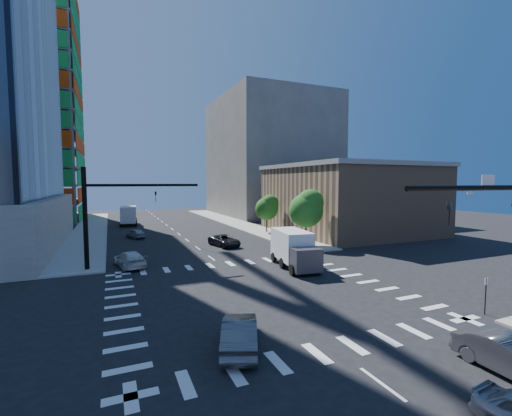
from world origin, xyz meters
TOP-DOWN VIEW (x-y plane):
  - ground at (0.00, 0.00)m, footprint 160.00×160.00m
  - road_markings at (0.00, 0.00)m, footprint 20.00×20.00m
  - sidewalk_ne at (12.50, 40.00)m, footprint 5.00×60.00m
  - sidewalk_nw at (-12.50, 40.00)m, footprint 5.00×60.00m
  - construction_building at (-27.41, 61.93)m, footprint 25.16×34.50m
  - commercial_building at (25.00, 22.00)m, footprint 20.50×22.50m
  - bg_building_ne at (27.00, 55.00)m, footprint 24.00×30.00m
  - signal_mast_nw at (-10.00, 11.50)m, footprint 10.20×0.40m
  - tree_south at (12.63, 13.90)m, footprint 4.16×4.16m
  - tree_north at (12.93, 25.90)m, footprint 3.54×3.52m
  - no_parking_sign at (10.70, -9.00)m, footprint 0.30×0.06m
  - car_nb_far at (3.28, 17.80)m, footprint 3.30×5.40m
  - car_sb_near at (-7.96, 11.42)m, footprint 3.10×5.32m
  - car_sb_mid at (-6.26, 28.48)m, footprint 2.83×4.09m
  - car_sb_cross at (-4.07, -7.15)m, footprint 3.15×4.83m
  - box_truck_near at (5.94, 5.10)m, footprint 3.60×6.66m
  - box_truck_far at (-6.35, 44.73)m, footprint 3.33×6.81m

SIDE VIEW (x-z plane):
  - ground at x=0.00m, z-range 0.00..0.00m
  - road_markings at x=0.00m, z-range 0.00..0.01m
  - sidewalk_ne at x=12.50m, z-range 0.00..0.15m
  - sidewalk_nw at x=-12.50m, z-range 0.00..0.15m
  - car_sb_mid at x=-6.26m, z-range 0.00..1.29m
  - car_nb_far at x=3.28m, z-range 0.00..1.40m
  - car_sb_near at x=-7.96m, z-range 0.00..1.45m
  - car_sb_cross at x=-4.07m, z-range 0.00..1.50m
  - no_parking_sign at x=10.70m, z-range 0.28..2.48m
  - box_truck_near at x=5.94m, z-range -0.19..3.13m
  - box_truck_far at x=-6.35m, z-range -0.20..3.27m
  - tree_north at x=12.93m, z-range 1.10..6.88m
  - tree_south at x=12.63m, z-range 1.27..8.10m
  - commercial_building at x=25.00m, z-range 0.01..10.61m
  - signal_mast_nw at x=-10.00m, z-range 0.99..9.99m
  - bg_building_ne at x=27.00m, z-range 0.00..28.00m
  - construction_building at x=-27.41m, z-range -10.69..59.91m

